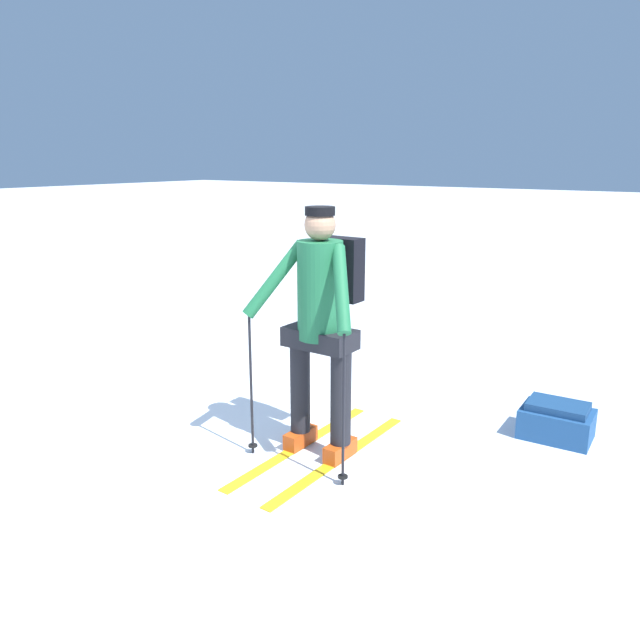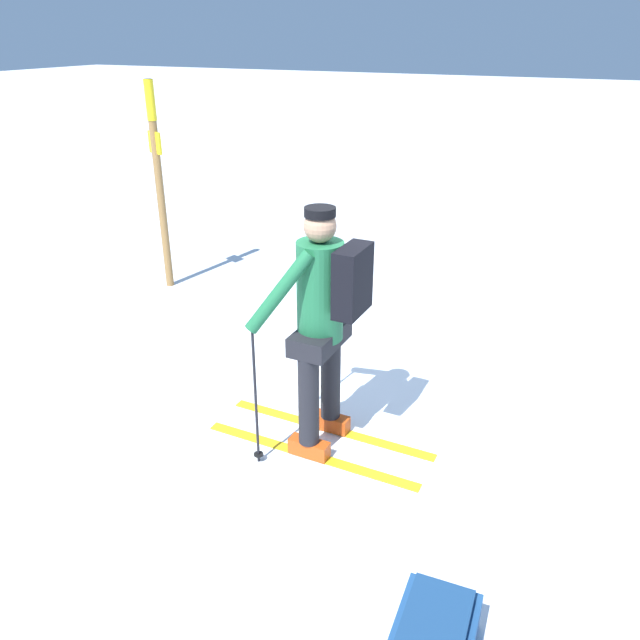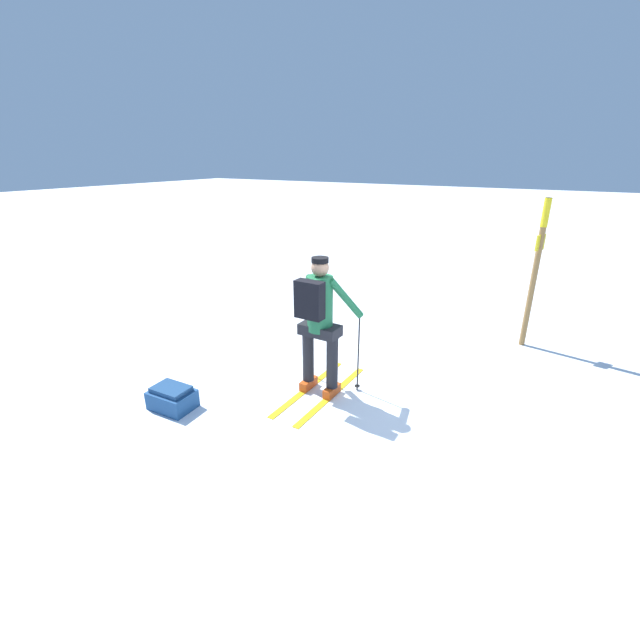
% 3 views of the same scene
% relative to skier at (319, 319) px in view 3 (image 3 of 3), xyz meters
% --- Properties ---
extents(ground_plane, '(80.00, 80.00, 0.00)m').
position_rel_skier_xyz_m(ground_plane, '(-0.74, -0.10, -1.05)').
color(ground_plane, white).
extents(skier, '(0.93, 1.71, 1.82)m').
position_rel_skier_xyz_m(skier, '(0.00, 0.00, 0.00)').
color(skier, gold).
rests_on(skier, ground_plane).
extents(dropped_backpack, '(0.55, 0.41, 0.29)m').
position_rel_skier_xyz_m(dropped_backpack, '(1.39, 1.24, -0.91)').
color(dropped_backpack, navy).
rests_on(dropped_backpack, ground_plane).
extents(trail_marker, '(0.11, 0.23, 2.37)m').
position_rel_skier_xyz_m(trail_marker, '(-2.13, -3.04, 0.34)').
color(trail_marker, olive).
rests_on(trail_marker, ground_plane).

